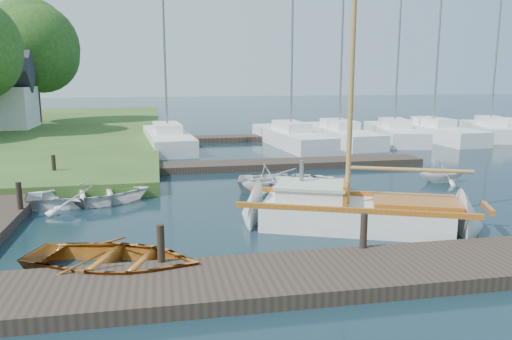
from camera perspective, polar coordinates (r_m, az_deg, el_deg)
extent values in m
plane|color=black|center=(15.95, 0.00, -4.24)|extent=(160.00, 160.00, 0.00)
cube|color=#30271E|center=(10.38, 6.50, -11.93)|extent=(18.00, 2.20, 0.30)
cube|color=#30271E|center=(18.28, -26.81, -2.98)|extent=(2.20, 18.00, 0.30)
cube|color=#30271E|center=(22.53, 1.82, 0.64)|extent=(14.00, 1.60, 0.30)
cube|color=#30271E|center=(33.93, 11.50, 3.90)|extent=(30.00, 1.60, 0.30)
cylinder|color=black|center=(10.68, -10.82, -8.23)|extent=(0.16, 0.16, 0.80)
cylinder|color=black|center=(11.57, 12.21, -6.78)|extent=(0.16, 0.16, 0.80)
cylinder|color=black|center=(16.02, -25.43, -2.67)|extent=(0.16, 0.16, 0.80)
cylinder|color=black|center=(20.80, -22.11, 0.51)|extent=(0.16, 0.16, 0.80)
cube|color=silver|center=(14.07, 11.13, -5.55)|extent=(5.38, 3.75, 0.90)
cone|color=silver|center=(14.41, 23.40, -5.87)|extent=(1.95, 2.31, 1.96)
cone|color=silver|center=(14.36, -0.77, -5.00)|extent=(1.67, 2.19, 1.96)
cube|color=maroon|center=(14.85, 11.22, -2.65)|extent=(5.78, 2.46, 0.14)
cube|color=maroon|center=(13.03, 11.19, -4.56)|extent=(5.78, 2.46, 0.14)
cube|color=maroon|center=(14.36, 24.92, -3.94)|extent=(0.53, 1.06, 0.14)
cube|color=silver|center=(13.94, 6.29, -2.71)|extent=(2.20, 1.98, 0.44)
cube|color=#AEC9AA|center=(13.89, 6.31, -1.71)|extent=(2.33, 2.11, 0.08)
cube|color=maroon|center=(13.88, 10.21, -2.54)|extent=(0.64, 1.34, 0.60)
cylinder|color=slate|center=(14.14, 5.23, -0.09)|extent=(0.12, 0.12, 0.60)
cube|color=maroon|center=(14.03, 17.77, -3.60)|extent=(2.60, 2.22, 0.20)
cylinder|color=olive|center=(13.53, 11.00, 13.74)|extent=(0.14, 0.14, 8.40)
cylinder|color=olive|center=(13.81, 17.16, 0.05)|extent=(3.00, 1.31, 0.10)
imported|color=maroon|center=(11.12, -16.01, -9.38)|extent=(4.52, 3.89, 0.79)
imported|color=silver|center=(17.19, -18.44, -2.33)|extent=(4.24, 3.35, 0.80)
imported|color=silver|center=(17.74, 1.40, -0.78)|extent=(2.72, 2.56, 1.14)
imported|color=silver|center=(18.15, 4.42, -1.03)|extent=(4.64, 3.78, 0.84)
imported|color=silver|center=(20.73, 20.49, -0.01)|extent=(1.89, 1.64, 0.97)
cube|color=silver|center=(29.17, -10.07, 3.43)|extent=(2.95, 8.61, 0.90)
cube|color=silver|center=(29.08, -10.12, 4.79)|extent=(1.66, 3.07, 0.50)
cylinder|color=slate|center=(28.95, -10.40, 12.99)|extent=(0.12, 0.12, 8.81)
cube|color=silver|center=(29.62, 4.00, 3.68)|extent=(3.07, 8.79, 0.90)
cube|color=silver|center=(29.54, 4.02, 5.03)|extent=(1.70, 3.14, 0.50)
cylinder|color=slate|center=(29.46, 4.16, 14.97)|extent=(0.12, 0.12, 10.72)
cube|color=silver|center=(31.21, 9.47, 3.93)|extent=(2.71, 8.68, 0.90)
cube|color=silver|center=(31.13, 9.51, 5.20)|extent=(1.58, 3.08, 0.50)
cylinder|color=slate|center=(31.08, 9.84, 15.21)|extent=(0.12, 0.12, 11.36)
cube|color=silver|center=(32.78, 15.49, 4.01)|extent=(3.67, 8.06, 0.90)
cube|color=silver|center=(32.70, 15.56, 5.23)|extent=(1.90, 2.94, 0.50)
cylinder|color=slate|center=(32.60, 15.97, 13.19)|extent=(0.12, 0.12, 9.59)
cube|color=silver|center=(34.25, 19.52, 4.06)|extent=(2.73, 8.71, 0.90)
cube|color=silver|center=(34.18, 19.59, 5.22)|extent=(1.58, 3.09, 0.50)
cylinder|color=slate|center=(34.08, 20.10, 12.94)|extent=(0.12, 0.12, 9.70)
cube|color=silver|center=(36.64, 25.13, 4.06)|extent=(4.28, 7.13, 0.90)
cube|color=silver|center=(36.57, 25.22, 5.15)|extent=(2.10, 2.70, 0.50)
cylinder|color=slate|center=(36.46, 25.75, 11.51)|extent=(0.12, 0.12, 8.63)
cylinder|color=#332114|center=(42.13, -23.66, 7.52)|extent=(0.36, 0.36, 3.67)
sphere|color=#1D4316|center=(42.13, -24.06, 12.64)|extent=(6.73, 6.73, 6.73)
sphere|color=#1D4316|center=(41.72, -23.42, 12.01)|extent=(5.71, 5.71, 5.71)
sphere|color=#1D4316|center=(42.65, -24.56, 13.53)|extent=(6.12, 6.12, 6.12)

